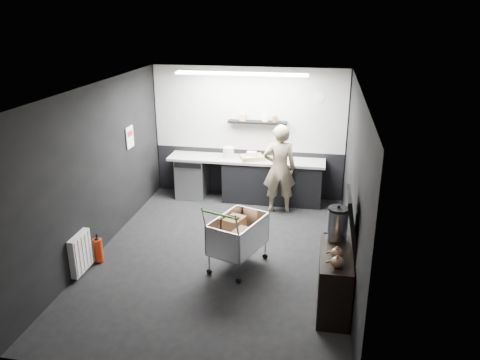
# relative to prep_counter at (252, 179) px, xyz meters

# --- Properties ---
(floor) EXTENTS (5.50, 5.50, 0.00)m
(floor) POSITION_rel_prep_counter_xyz_m (-0.14, -2.42, -0.46)
(floor) COLOR black
(floor) RESTS_ON ground
(ceiling) EXTENTS (5.50, 5.50, 0.00)m
(ceiling) POSITION_rel_prep_counter_xyz_m (-0.14, -2.42, 2.24)
(ceiling) COLOR silver
(ceiling) RESTS_ON wall_back
(wall_back) EXTENTS (5.50, 0.00, 5.50)m
(wall_back) POSITION_rel_prep_counter_xyz_m (-0.14, 0.33, 0.89)
(wall_back) COLOR black
(wall_back) RESTS_ON floor
(wall_front) EXTENTS (5.50, 0.00, 5.50)m
(wall_front) POSITION_rel_prep_counter_xyz_m (-0.14, -5.17, 0.89)
(wall_front) COLOR black
(wall_front) RESTS_ON floor
(wall_left) EXTENTS (0.00, 5.50, 5.50)m
(wall_left) POSITION_rel_prep_counter_xyz_m (-2.14, -2.42, 0.89)
(wall_left) COLOR black
(wall_left) RESTS_ON floor
(wall_right) EXTENTS (0.00, 5.50, 5.50)m
(wall_right) POSITION_rel_prep_counter_xyz_m (1.86, -2.42, 0.89)
(wall_right) COLOR black
(wall_right) RESTS_ON floor
(kitchen_wall_panel) EXTENTS (3.95, 0.02, 1.70)m
(kitchen_wall_panel) POSITION_rel_prep_counter_xyz_m (-0.14, 0.31, 1.39)
(kitchen_wall_panel) COLOR beige
(kitchen_wall_panel) RESTS_ON wall_back
(dado_panel) EXTENTS (3.95, 0.02, 1.00)m
(dado_panel) POSITION_rel_prep_counter_xyz_m (-0.14, 0.31, 0.04)
(dado_panel) COLOR black
(dado_panel) RESTS_ON wall_back
(floating_shelf) EXTENTS (1.20, 0.22, 0.04)m
(floating_shelf) POSITION_rel_prep_counter_xyz_m (0.06, 0.20, 1.16)
(floating_shelf) COLOR black
(floating_shelf) RESTS_ON wall_back
(wall_clock) EXTENTS (0.20, 0.03, 0.20)m
(wall_clock) POSITION_rel_prep_counter_xyz_m (1.26, 0.30, 1.69)
(wall_clock) COLOR white
(wall_clock) RESTS_ON wall_back
(poster) EXTENTS (0.02, 0.30, 0.40)m
(poster) POSITION_rel_prep_counter_xyz_m (-2.12, -1.12, 1.09)
(poster) COLOR white
(poster) RESTS_ON wall_left
(poster_red_band) EXTENTS (0.02, 0.22, 0.10)m
(poster_red_band) POSITION_rel_prep_counter_xyz_m (-2.11, -1.12, 1.16)
(poster_red_band) COLOR red
(poster_red_band) RESTS_ON poster
(radiator) EXTENTS (0.10, 0.50, 0.60)m
(radiator) POSITION_rel_prep_counter_xyz_m (-2.08, -3.32, -0.11)
(radiator) COLOR white
(radiator) RESTS_ON wall_left
(ceiling_strip) EXTENTS (2.40, 0.20, 0.04)m
(ceiling_strip) POSITION_rel_prep_counter_xyz_m (-0.14, -0.57, 2.21)
(ceiling_strip) COLOR white
(ceiling_strip) RESTS_ON ceiling
(prep_counter) EXTENTS (3.20, 0.61, 0.90)m
(prep_counter) POSITION_rel_prep_counter_xyz_m (0.00, 0.00, 0.00)
(prep_counter) COLOR black
(prep_counter) RESTS_ON floor
(person) EXTENTS (0.71, 0.54, 1.75)m
(person) POSITION_rel_prep_counter_xyz_m (0.60, -0.45, 0.42)
(person) COLOR beige
(person) RESTS_ON floor
(shopping_cart) EXTENTS (0.91, 1.19, 1.10)m
(shopping_cart) POSITION_rel_prep_counter_xyz_m (0.19, -2.69, 0.07)
(shopping_cart) COLOR silver
(shopping_cart) RESTS_ON floor
(sideboard) EXTENTS (0.47, 1.09, 1.64)m
(sideboard) POSITION_rel_prep_counter_xyz_m (1.65, -3.47, 0.07)
(sideboard) COLOR black
(sideboard) RESTS_ON floor
(fire_extinguisher) EXTENTS (0.14, 0.14, 0.46)m
(fire_extinguisher) POSITION_rel_prep_counter_xyz_m (-1.99, -2.95, -0.23)
(fire_extinguisher) COLOR #BB280C
(fire_extinguisher) RESTS_ON floor
(cardboard_box) EXTENTS (0.54, 0.49, 0.09)m
(cardboard_box) POSITION_rel_prep_counter_xyz_m (-0.00, -0.05, 0.49)
(cardboard_box) COLOR #A58658
(cardboard_box) RESTS_ON prep_counter
(pink_tub) EXTENTS (0.22, 0.22, 0.22)m
(pink_tub) POSITION_rel_prep_counter_xyz_m (-0.50, 0.00, 0.55)
(pink_tub) COLOR silver
(pink_tub) RESTS_ON prep_counter
(white_container) EXTENTS (0.19, 0.15, 0.17)m
(white_container) POSITION_rel_prep_counter_xyz_m (-0.01, -0.05, 0.53)
(white_container) COLOR white
(white_container) RESTS_ON prep_counter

